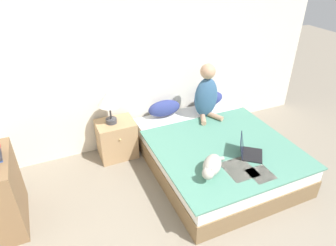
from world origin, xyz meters
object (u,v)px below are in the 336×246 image
Objects in this scene: bookshelf at (4,192)px; person_sitting at (206,94)px; pillow_far at (208,99)px; cat_tabby at (212,166)px; pillow_near at (164,108)px; bed at (216,154)px; table_lamp at (109,99)px; laptop_open at (249,151)px; nightstand at (117,139)px.

person_sitting is at bearing 10.77° from bookshelf.
pillow_far is 0.58× the size of bookshelf.
cat_tabby is (-0.57, -1.14, -0.25)m from person_sitting.
pillow_near is 1.00× the size of pillow_far.
pillow_near is 0.64m from person_sitting.
pillow_far is 1.60m from cat_tabby.
cat_tabby reaches higher than bed.
person_sitting is 1.65× the size of table_lamp.
person_sitting reaches higher than table_lamp.
laptop_open is (-0.20, -1.28, -0.07)m from pillow_far.
laptop_open is at bearing -98.67° from pillow_far.
bookshelf reaches higher than pillow_near.
bookshelf is (-1.37, -0.69, 0.15)m from nightstand.
nightstand is at bearing 85.43° from laptop_open.
table_lamp is (-0.04, 0.01, 0.62)m from nightstand.
nightstand is (-1.30, 1.21, -0.22)m from laptop_open.
table_lamp is at bearing -105.16° from cat_tabby.
nightstand is at bearing -174.48° from pillow_near.
pillow_far is 0.61× the size of person_sitting.
pillow_far is 1.24× the size of laptop_open.
person_sitting is 1.40m from nightstand.
bookshelf is (-2.49, 0.11, 0.20)m from bed.
pillow_near is at bearing 180.00° from pillow_far.
person_sitting reaches higher than nightstand.
pillow_far reaches higher than bed.
pillow_near is 0.81m from nightstand.
cat_tabby is at bearing -61.54° from nightstand.
pillow_near and pillow_far have the same top height.
bookshelf is (-2.66, -0.51, -0.38)m from person_sitting.
pillow_near is 1.40m from laptop_open.
person_sitting is at bearing -161.68° from cat_tabby.
pillow_near is 0.87m from table_lamp.
laptop_open is at bearing -11.10° from bookshelf.
person_sitting reaches higher than cat_tabby.
pillow_far is at bearing 51.93° from person_sitting.
bed is 3.67× the size of nightstand.
pillow_near reaches higher than cat_tabby.
bookshelf is (-1.32, -0.70, -0.47)m from table_lamp.
laptop_open is 1.86m from table_lamp.
nightstand is at bearing 171.88° from person_sitting.
cat_tabby is at bearing -116.82° from person_sitting.
pillow_far reaches higher than nightstand.
laptop_open reaches higher than pillow_near.
cat_tabby is 0.59m from laptop_open.
pillow_far is at bearing 0.00° from pillow_near.
cat_tabby is at bearing 139.16° from laptop_open.
pillow_far is 1.01× the size of table_lamp.
person_sitting reaches higher than bed.
bed is 1.00m from pillow_far.
bed is 5.07× the size of laptop_open.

